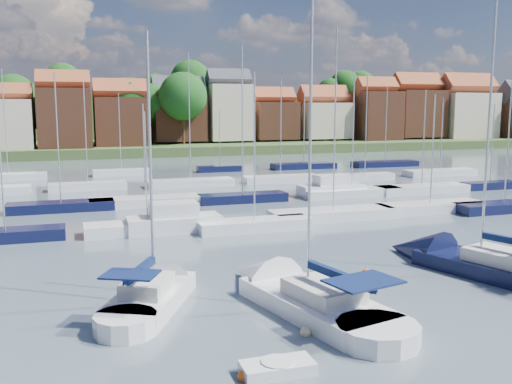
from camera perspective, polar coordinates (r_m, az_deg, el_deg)
name	(u,v)px	position (r m, az deg, el deg)	size (l,w,h in m)	color
ground	(190,191)	(63.96, -6.57, 0.08)	(260.00, 260.00, 0.00)	#495563
sailboat_left	(158,293)	(28.78, -9.76, -9.88)	(6.93, 10.27, 13.85)	silver
sailboat_centre	(294,295)	(28.16, 3.78, -10.22)	(6.30, 13.33, 17.45)	silver
sailboat_navy	(463,262)	(35.78, 19.97, -6.62)	(7.22, 13.18, 17.62)	black
tender	(277,368)	(21.18, 2.16, -17.18)	(2.62, 1.23, 0.56)	silver
buoy_b	(244,379)	(20.89, -1.23, -18.23)	(0.48, 0.48, 0.48)	#D85914
buoy_c	(305,335)	(24.49, 4.97, -14.07)	(0.47, 0.47, 0.47)	beige
buoy_d	(388,343)	(24.28, 13.07, -14.47)	(0.52, 0.52, 0.52)	beige
buoy_e	(366,275)	(33.05, 10.99, -8.12)	(0.53, 0.53, 0.53)	#D85914
marina_field	(218,193)	(59.63, -3.86, -0.08)	(79.62, 41.41, 15.93)	silver
far_shore_town	(128,124)	(155.46, -12.65, 6.64)	(212.46, 90.00, 22.27)	#48592C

